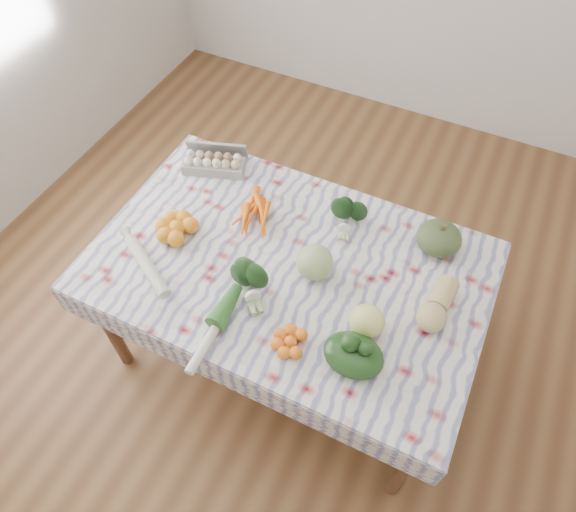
# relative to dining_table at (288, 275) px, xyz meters

# --- Properties ---
(ground) EXTENTS (4.50, 4.50, 0.00)m
(ground) POSITION_rel_dining_table_xyz_m (0.00, 0.00, -0.68)
(ground) COLOR brown
(ground) RESTS_ON ground
(dining_table) EXTENTS (1.60, 1.00, 0.75)m
(dining_table) POSITION_rel_dining_table_xyz_m (0.00, 0.00, 0.00)
(dining_table) COLOR brown
(dining_table) RESTS_ON ground
(tablecloth) EXTENTS (1.66, 1.06, 0.01)m
(tablecloth) POSITION_rel_dining_table_xyz_m (0.00, 0.00, 0.08)
(tablecloth) COLOR silver
(tablecloth) RESTS_ON dining_table
(egg_carton) EXTENTS (0.32, 0.21, 0.08)m
(egg_carton) POSITION_rel_dining_table_xyz_m (-0.57, 0.36, 0.12)
(egg_carton) COLOR #9A9A96
(egg_carton) RESTS_ON tablecloth
(carrot_bunch) EXTENTS (0.28, 0.27, 0.04)m
(carrot_bunch) POSITION_rel_dining_table_xyz_m (-0.25, 0.18, 0.11)
(carrot_bunch) COLOR orange
(carrot_bunch) RESTS_ON tablecloth
(kale_bunch) EXTENTS (0.17, 0.16, 0.12)m
(kale_bunch) POSITION_rel_dining_table_xyz_m (0.14, 0.30, 0.14)
(kale_bunch) COLOR #153413
(kale_bunch) RESTS_ON tablecloth
(kabocha_squash) EXTENTS (0.21, 0.21, 0.13)m
(kabocha_squash) POSITION_rel_dining_table_xyz_m (0.54, 0.36, 0.15)
(kabocha_squash) COLOR #40522A
(kabocha_squash) RESTS_ON tablecloth
(cabbage) EXTENTS (0.20, 0.20, 0.15)m
(cabbage) POSITION_rel_dining_table_xyz_m (0.12, 0.01, 0.16)
(cabbage) COLOR #9EB573
(cabbage) RESTS_ON tablecloth
(butternut_squash) EXTENTS (0.14, 0.26, 0.12)m
(butternut_squash) POSITION_rel_dining_table_xyz_m (0.63, 0.05, 0.14)
(butternut_squash) COLOR tan
(butternut_squash) RESTS_ON tablecloth
(orange_cluster) EXTENTS (0.27, 0.27, 0.08)m
(orange_cluster) POSITION_rel_dining_table_xyz_m (-0.51, -0.06, 0.12)
(orange_cluster) COLOR orange
(orange_cluster) RESTS_ON tablecloth
(broccoli) EXTENTS (0.23, 0.23, 0.12)m
(broccoli) POSITION_rel_dining_table_xyz_m (-0.08, -0.19, 0.14)
(broccoli) COLOR #1D431A
(broccoli) RESTS_ON tablecloth
(mandarin_cluster) EXTENTS (0.20, 0.20, 0.05)m
(mandarin_cluster) POSITION_rel_dining_table_xyz_m (0.17, -0.34, 0.11)
(mandarin_cluster) COLOR orange
(mandarin_cluster) RESTS_ON tablecloth
(grapefruit) EXTENTS (0.16, 0.16, 0.13)m
(grapefruit) POSITION_rel_dining_table_xyz_m (0.41, -0.15, 0.15)
(grapefruit) COLOR #E1E474
(grapefruit) RESTS_ON tablecloth
(spinach_bag) EXTENTS (0.27, 0.24, 0.10)m
(spinach_bag) POSITION_rel_dining_table_xyz_m (0.41, -0.30, 0.13)
(spinach_bag) COLOR black
(spinach_bag) RESTS_ON tablecloth
(daikon) EXTENTS (0.34, 0.23, 0.05)m
(daikon) POSITION_rel_dining_table_xyz_m (-0.52, -0.28, 0.11)
(daikon) COLOR silver
(daikon) RESTS_ON tablecloth
(leek) EXTENTS (0.06, 0.39, 0.04)m
(leek) POSITION_rel_dining_table_xyz_m (-0.11, -0.42, 0.10)
(leek) COLOR silver
(leek) RESTS_ON tablecloth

